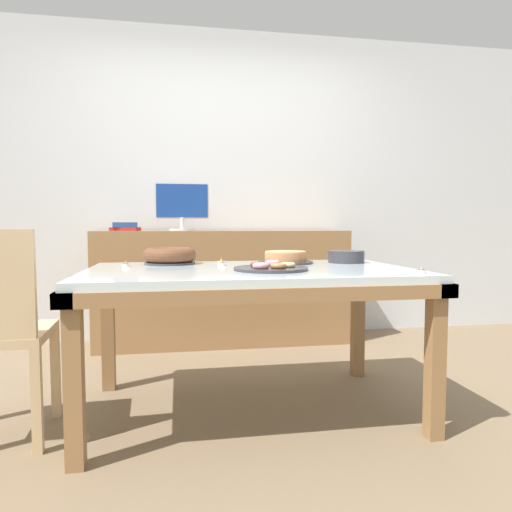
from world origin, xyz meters
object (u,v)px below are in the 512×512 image
object	(u,v)px
tealight_centre	(126,265)
tealight_left_edge	(221,262)
plate_stack	(346,257)
book_stack	(125,227)
cake_chocolate_round	(286,258)
tealight_right_edge	(422,271)
cake_golden_bundt	(170,256)
tealight_near_front	(222,264)
computer_monitor	(182,207)
pastry_platter	(271,268)

from	to	relation	value
tealight_centre	tealight_left_edge	distance (m)	0.52
plate_stack	tealight_left_edge	xyz separation A→B (m)	(-0.73, 0.04, -0.02)
book_stack	cake_chocolate_round	world-z (taller)	book_stack
cake_chocolate_round	tealight_right_edge	bearing A→B (deg)	-53.55
cake_golden_bundt	tealight_near_front	distance (m)	0.32
computer_monitor	book_stack	world-z (taller)	computer_monitor
book_stack	tealight_left_edge	distance (m)	1.28
computer_monitor	cake_golden_bundt	distance (m)	1.10
tealight_centre	computer_monitor	bearing A→B (deg)	75.83
cake_chocolate_round	cake_golden_bundt	size ratio (longest dim) A/B	1.06
pastry_platter	book_stack	bearing A→B (deg)	119.38
tealight_centre	cake_golden_bundt	bearing A→B (deg)	34.51
tealight_near_front	book_stack	bearing A→B (deg)	117.58
computer_monitor	book_stack	bearing A→B (deg)	179.82
cake_chocolate_round	tealight_centre	size ratio (longest dim) A/B	7.90
computer_monitor	plate_stack	bearing A→B (deg)	-50.49
cake_golden_bundt	tealight_near_front	size ratio (longest dim) A/B	7.47
cake_golden_bundt	pastry_platter	distance (m)	0.66
cake_golden_bundt	tealight_right_edge	distance (m)	1.34
tealight_near_front	tealight_right_edge	size ratio (longest dim) A/B	1.00
computer_monitor	book_stack	xyz separation A→B (m)	(-0.44, 0.00, -0.16)
cake_chocolate_round	tealight_right_edge	world-z (taller)	cake_chocolate_round
book_stack	cake_golden_bundt	size ratio (longest dim) A/B	0.76
computer_monitor	pastry_platter	bearing A→B (deg)	-74.78
computer_monitor	tealight_centre	size ratio (longest dim) A/B	10.60
book_stack	tealight_left_edge	bearing A→B (deg)	-59.74
pastry_platter	tealight_centre	distance (m)	0.77
tealight_centre	book_stack	bearing A→B (deg)	96.22
pastry_platter	tealight_left_edge	xyz separation A→B (m)	(-0.20, 0.40, -0.00)
cake_golden_bundt	tealight_centre	xyz separation A→B (m)	(-0.22, -0.15, -0.04)
plate_stack	tealight_near_front	xyz separation A→B (m)	(-0.74, -0.08, -0.02)
book_stack	tealight_near_front	xyz separation A→B (m)	(0.63, -1.21, -0.20)
computer_monitor	tealight_left_edge	size ratio (longest dim) A/B	10.60
book_stack	tealight_centre	size ratio (longest dim) A/B	5.69
book_stack	plate_stack	distance (m)	1.78
plate_stack	tealight_left_edge	size ratio (longest dim) A/B	5.25
tealight_right_edge	pastry_platter	bearing A→B (deg)	157.55
cake_chocolate_round	cake_golden_bundt	distance (m)	0.66
plate_stack	computer_monitor	bearing A→B (deg)	129.51
book_stack	tealight_left_edge	xyz separation A→B (m)	(0.64, -1.10, -0.20)
plate_stack	tealight_near_front	world-z (taller)	plate_stack
book_stack	cake_chocolate_round	xyz separation A→B (m)	(1.01, -1.12, -0.18)
pastry_platter	tealight_centre	size ratio (longest dim) A/B	9.03
cake_chocolate_round	plate_stack	xyz separation A→B (m)	(0.36, -0.01, 0.00)
tealight_right_edge	book_stack	bearing A→B (deg)	130.09
pastry_platter	tealight_right_edge	xyz separation A→B (m)	(0.64, -0.26, -0.00)
tealight_centre	tealight_right_edge	distance (m)	1.46
plate_stack	tealight_left_edge	world-z (taller)	plate_stack
plate_stack	tealight_centre	distance (m)	1.24
tealight_near_front	cake_chocolate_round	bearing A→B (deg)	13.96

